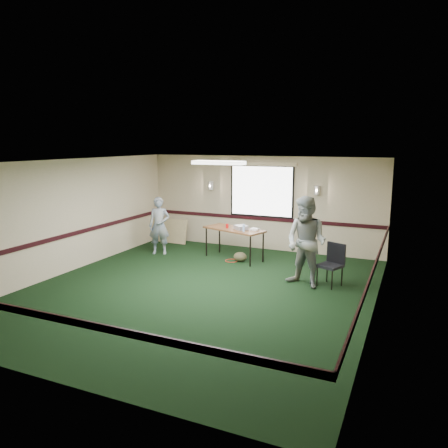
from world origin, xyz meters
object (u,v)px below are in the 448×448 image
at_px(projector, 241,228).
at_px(person_left, 159,226).
at_px(person_right, 306,242).
at_px(conference_chair, 333,261).
at_px(folding_table, 234,231).

height_order(projector, person_left, person_left).
distance_m(person_left, person_right, 4.55).
xyz_separation_m(conference_chair, person_right, (-0.52, -0.33, 0.44)).
bearing_deg(person_right, conference_chair, 51.60).
height_order(folding_table, conference_chair, conference_chair).
xyz_separation_m(person_left, person_right, (4.40, -1.13, 0.18)).
relative_size(person_left, person_right, 0.81).
bearing_deg(person_right, projector, 165.65).
distance_m(folding_table, person_left, 2.15).
bearing_deg(person_left, folding_table, -12.86).
height_order(folding_table, person_right, person_right).
xyz_separation_m(projector, person_right, (2.05, -1.38, 0.09)).
bearing_deg(conference_chair, folding_table, -178.37).
bearing_deg(conference_chair, person_right, -124.54).
relative_size(folding_table, person_left, 1.12).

